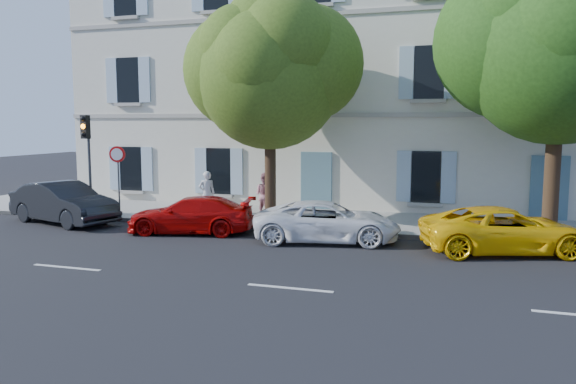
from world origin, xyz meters
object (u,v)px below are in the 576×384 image
(tree_left, at_px, (270,77))
(tree_right, at_px, (559,49))
(car_yellow_supercar, at_px, (505,230))
(car_dark_sedan, at_px, (63,203))
(car_red_coupe, at_px, (191,215))
(pedestrian_a, at_px, (207,193))
(pedestrian_b, at_px, (265,195))
(traffic_light, at_px, (87,143))
(road_sign, at_px, (118,166))
(car_white_coupe, at_px, (327,222))

(tree_left, relative_size, tree_right, 0.89)
(car_yellow_supercar, relative_size, tree_right, 0.52)
(car_dark_sedan, relative_size, tree_left, 0.58)
(car_red_coupe, relative_size, pedestrian_a, 2.48)
(car_yellow_supercar, bearing_deg, car_dark_sedan, 71.80)
(car_yellow_supercar, relative_size, pedestrian_b, 2.80)
(car_yellow_supercar, bearing_deg, car_red_coupe, 72.95)
(traffic_light, bearing_deg, car_dark_sedan, -96.05)
(pedestrian_a, bearing_deg, tree_right, 145.58)
(tree_left, distance_m, pedestrian_b, 4.38)
(car_yellow_supercar, distance_m, pedestrian_a, 10.85)
(car_red_coupe, relative_size, road_sign, 1.59)
(tree_right, bearing_deg, car_red_coupe, -168.44)
(traffic_light, distance_m, pedestrian_b, 7.17)
(car_white_coupe, bearing_deg, pedestrian_b, 35.53)
(car_red_coupe, distance_m, traffic_light, 5.89)
(car_yellow_supercar, xyz_separation_m, tree_left, (-7.87, 2.22, 4.64))
(car_white_coupe, relative_size, car_yellow_supercar, 0.96)
(car_red_coupe, xyz_separation_m, car_white_coupe, (4.69, 0.06, 0.01))
(tree_right, xyz_separation_m, pedestrian_a, (-11.98, 0.30, -4.89))
(pedestrian_b, bearing_deg, tree_right, -168.70)
(tree_left, relative_size, pedestrian_b, 4.76)
(traffic_light, xyz_separation_m, pedestrian_a, (4.53, 1.07, -1.92))
(traffic_light, relative_size, road_sign, 1.44)
(car_white_coupe, xyz_separation_m, pedestrian_b, (-3.13, 2.93, 0.36))
(tree_right, bearing_deg, car_dark_sedan, -172.92)
(car_dark_sedan, xyz_separation_m, traffic_light, (0.14, 1.30, 2.16))
(car_white_coupe, distance_m, car_yellow_supercar, 5.20)
(car_white_coupe, relative_size, road_sign, 1.70)
(car_white_coupe, distance_m, tree_right, 8.77)
(tree_right, bearing_deg, traffic_light, -177.35)
(car_red_coupe, bearing_deg, car_dark_sedan, -104.54)
(car_dark_sedan, distance_m, tree_left, 8.88)
(tree_left, relative_size, traffic_light, 2.09)
(car_yellow_supercar, height_order, tree_left, tree_left)
(car_yellow_supercar, height_order, traffic_light, traffic_light)
(traffic_light, bearing_deg, car_yellow_supercar, -5.45)
(car_white_coupe, distance_m, road_sign, 8.76)
(tree_left, xyz_separation_m, pedestrian_b, (-0.46, 0.66, -4.31))
(car_white_coupe, height_order, pedestrian_a, pedestrian_a)
(traffic_light, xyz_separation_m, pedestrian_b, (6.75, 1.44, -1.93))
(road_sign, bearing_deg, traffic_light, 178.74)
(car_dark_sedan, bearing_deg, car_yellow_supercar, -73.74)
(tree_left, distance_m, traffic_light, 7.63)
(traffic_light, relative_size, pedestrian_b, 2.28)
(car_dark_sedan, bearing_deg, traffic_light, 10.72)
(car_yellow_supercar, relative_size, road_sign, 1.76)
(tree_right, xyz_separation_m, pedestrian_b, (-9.77, 0.68, -4.91))
(tree_right, distance_m, pedestrian_b, 10.95)
(tree_right, height_order, pedestrian_a, tree_right)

